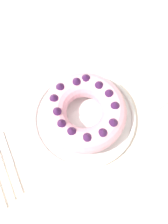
{
  "coord_description": "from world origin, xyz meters",
  "views": [
    {
      "loc": [
        -0.14,
        -0.3,
        1.62
      ],
      "look_at": [
        -0.02,
        -0.01,
        0.83
      ],
      "focal_mm": 50.0,
      "sensor_mm": 36.0,
      "label": 1
    }
  ],
  "objects_px": {
    "fork": "(0,161)",
    "serving_dish": "(84,118)",
    "napkin": "(165,81)",
    "cake_knife": "(11,167)",
    "bundt_cake": "(84,112)"
  },
  "relations": [
    {
      "from": "fork",
      "to": "cake_knife",
      "type": "height_order",
      "value": "cake_knife"
    },
    {
      "from": "fork",
      "to": "serving_dish",
      "type": "bearing_deg",
      "value": 4.64
    },
    {
      "from": "fork",
      "to": "cake_knife",
      "type": "distance_m",
      "value": 0.03
    },
    {
      "from": "serving_dish",
      "to": "napkin",
      "type": "relative_size",
      "value": 1.74
    },
    {
      "from": "serving_dish",
      "to": "fork",
      "type": "bearing_deg",
      "value": -174.38
    },
    {
      "from": "napkin",
      "to": "fork",
      "type": "bearing_deg",
      "value": -175.48
    },
    {
      "from": "bundt_cake",
      "to": "fork",
      "type": "distance_m",
      "value": 0.27
    },
    {
      "from": "serving_dish",
      "to": "bundt_cake",
      "type": "bearing_deg",
      "value": 56.99
    },
    {
      "from": "cake_knife",
      "to": "bundt_cake",
      "type": "bearing_deg",
      "value": 12.41
    },
    {
      "from": "cake_knife",
      "to": "fork",
      "type": "bearing_deg",
      "value": 130.83
    },
    {
      "from": "fork",
      "to": "cake_knife",
      "type": "xyz_separation_m",
      "value": [
        0.02,
        -0.03,
        -0.0
      ]
    },
    {
      "from": "napkin",
      "to": "serving_dish",
      "type": "bearing_deg",
      "value": -176.53
    },
    {
      "from": "bundt_cake",
      "to": "cake_knife",
      "type": "relative_size",
      "value": 1.27
    },
    {
      "from": "bundt_cake",
      "to": "fork",
      "type": "bearing_deg",
      "value": -174.36
    },
    {
      "from": "bundt_cake",
      "to": "serving_dish",
      "type": "bearing_deg",
      "value": -123.01
    }
  ]
}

